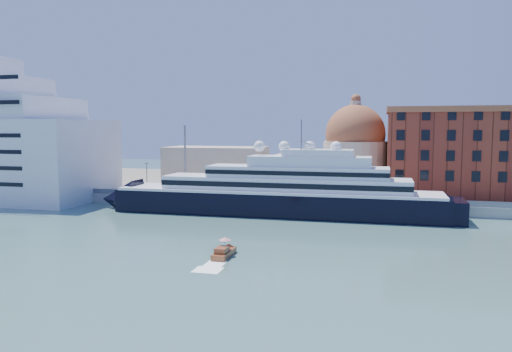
# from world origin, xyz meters

# --- Properties ---
(ground) EXTENTS (400.00, 400.00, 0.00)m
(ground) POSITION_xyz_m (0.00, 0.00, 0.00)
(ground) COLOR #3B6766
(ground) RESTS_ON ground
(quay) EXTENTS (180.00, 10.00, 2.50)m
(quay) POSITION_xyz_m (0.00, 34.00, 1.25)
(quay) COLOR gray
(quay) RESTS_ON ground
(land) EXTENTS (260.00, 72.00, 2.00)m
(land) POSITION_xyz_m (0.00, 75.00, 1.00)
(land) COLOR slate
(land) RESTS_ON ground
(quay_fence) EXTENTS (180.00, 0.10, 1.20)m
(quay_fence) POSITION_xyz_m (0.00, 29.50, 3.10)
(quay_fence) COLOR slate
(quay_fence) RESTS_ON quay
(superyacht) EXTENTS (85.02, 11.79, 25.41)m
(superyacht) POSITION_xyz_m (3.90, 23.00, 4.39)
(superyacht) COLOR black
(superyacht) RESTS_ON ground
(service_barge) EXTENTS (13.72, 7.42, 2.94)m
(service_barge) POSITION_xyz_m (-58.27, 20.30, 0.84)
(service_barge) COLOR white
(service_barge) RESTS_ON ground
(water_taxi) EXTENTS (2.20, 6.50, 3.08)m
(water_taxi) POSITION_xyz_m (6.32, -15.97, 0.74)
(water_taxi) COLOR brown
(water_taxi) RESTS_ON ground
(warehouse) EXTENTS (43.00, 19.00, 23.25)m
(warehouse) POSITION_xyz_m (52.00, 52.00, 13.79)
(warehouse) COLOR maroon
(warehouse) RESTS_ON land
(church) EXTENTS (66.00, 18.00, 25.50)m
(church) POSITION_xyz_m (6.39, 57.72, 10.91)
(church) COLOR beige
(church) RESTS_ON land
(lamp_posts) EXTENTS (120.80, 2.40, 18.00)m
(lamp_posts) POSITION_xyz_m (-12.67, 32.27, 9.84)
(lamp_posts) COLOR slate
(lamp_posts) RESTS_ON quay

